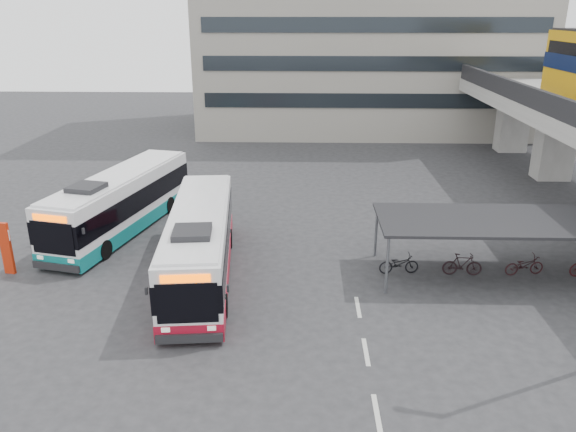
{
  "coord_description": "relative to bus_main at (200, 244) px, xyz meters",
  "views": [
    {
      "loc": [
        0.37,
        -18.99,
        10.64
      ],
      "look_at": [
        -0.31,
        4.6,
        2.0
      ],
      "focal_mm": 35.0,
      "sensor_mm": 36.0,
      "label": 1
    }
  ],
  "objects": [
    {
      "name": "pedestrian",
      "position": [
        -0.14,
        0.69,
        -0.57
      ],
      "size": [
        0.72,
        0.8,
        1.83
      ],
      "primitive_type": "imported",
      "rotation": [
        0.0,
        0.0,
        1.02
      ],
      "color": "black",
      "rests_on": "ground"
    },
    {
      "name": "bike_shelter",
      "position": [
        12.37,
        0.51,
        0.15
      ],
      "size": [
        10.0,
        4.0,
        2.54
      ],
      "color": "#595B60",
      "rests_on": "ground"
    },
    {
      "name": "bus_teal",
      "position": [
        -4.97,
        5.26,
        0.0
      ],
      "size": [
        4.8,
        11.12,
        3.21
      ],
      "rotation": [
        0.0,
        0.0,
        -0.23
      ],
      "color": "white",
      "rests_on": "ground"
    },
    {
      "name": "road_markings",
      "position": [
        6.42,
        -5.49,
        -1.48
      ],
      "size": [
        0.15,
        7.6,
        0.01
      ],
      "color": "beige",
      "rests_on": "ground"
    },
    {
      "name": "bus_main",
      "position": [
        0.0,
        0.0,
        0.0
      ],
      "size": [
        3.4,
        11.03,
        3.21
      ],
      "rotation": [
        0.0,
        0.0,
        0.1
      ],
      "color": "white",
      "rests_on": "ground"
    },
    {
      "name": "sign_totem_mid",
      "position": [
        -8.31,
        0.07,
        -0.29
      ],
      "size": [
        0.5,
        0.22,
        2.32
      ],
      "rotation": [
        0.0,
        0.0,
        -0.16
      ],
      "color": "#B4250B",
      "rests_on": "ground"
    },
    {
      "name": "sign_totem_north",
      "position": [
        -7.5,
        3.44,
        -0.32
      ],
      "size": [
        0.49,
        0.25,
        2.26
      ],
      "rotation": [
        0.0,
        0.0,
        -0.24
      ],
      "color": "#B4250B",
      "rests_on": "ground"
    },
    {
      "name": "ground",
      "position": [
        3.92,
        -2.49,
        -1.49
      ],
      "size": [
        120.0,
        120.0,
        0.0
      ],
      "primitive_type": "plane",
      "color": "#28282B",
      "rests_on": "ground"
    }
  ]
}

